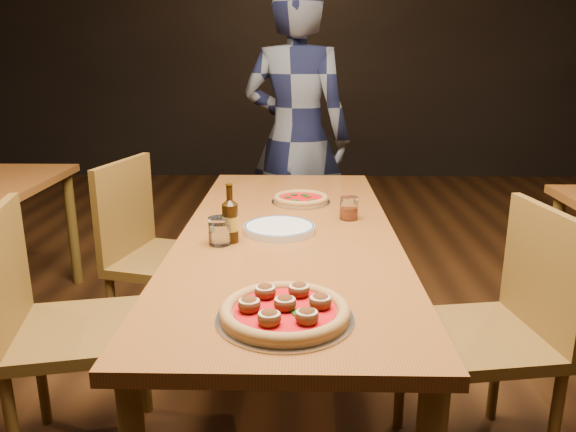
{
  "coord_description": "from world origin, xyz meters",
  "views": [
    {
      "loc": [
        0.04,
        -2.03,
        1.4
      ],
      "look_at": [
        0.0,
        -0.05,
        0.82
      ],
      "focal_mm": 35.0,
      "sensor_mm": 36.0,
      "label": 1
    }
  ],
  "objects_px": {
    "chair_end": "(312,222)",
    "water_glass": "(220,231)",
    "beer_bottle": "(230,222)",
    "amber_glass": "(349,208)",
    "diner": "(296,139)",
    "pizza_margherita": "(301,199)",
    "table_main": "(288,248)",
    "chair_main_sw": "(170,259)",
    "pizza_meatball": "(285,311)",
    "chair_main_e": "(478,335)",
    "plate_stack": "(279,229)",
    "chair_main_nw": "(79,329)"
  },
  "relations": [
    {
      "from": "chair_end",
      "to": "water_glass",
      "type": "relative_size",
      "value": 8.34
    },
    {
      "from": "beer_bottle",
      "to": "water_glass",
      "type": "distance_m",
      "value": 0.05
    },
    {
      "from": "water_glass",
      "to": "amber_glass",
      "type": "height_order",
      "value": "water_glass"
    },
    {
      "from": "amber_glass",
      "to": "diner",
      "type": "bearing_deg",
      "value": 100.56
    },
    {
      "from": "chair_end",
      "to": "pizza_margherita",
      "type": "distance_m",
      "value": 0.91
    },
    {
      "from": "table_main",
      "to": "water_glass",
      "type": "bearing_deg",
      "value": -144.27
    },
    {
      "from": "chair_main_sw",
      "to": "pizza_margherita",
      "type": "bearing_deg",
      "value": -72.25
    },
    {
      "from": "table_main",
      "to": "pizza_meatball",
      "type": "distance_m",
      "value": 0.75
    },
    {
      "from": "chair_main_e",
      "to": "diner",
      "type": "relative_size",
      "value": 0.53
    },
    {
      "from": "plate_stack",
      "to": "chair_main_e",
      "type": "bearing_deg",
      "value": -22.77
    },
    {
      "from": "chair_main_nw",
      "to": "chair_main_sw",
      "type": "distance_m",
      "value": 0.7
    },
    {
      "from": "chair_main_e",
      "to": "chair_end",
      "type": "relative_size",
      "value": 1.18
    },
    {
      "from": "beer_bottle",
      "to": "water_glass",
      "type": "relative_size",
      "value": 2.12
    },
    {
      "from": "pizza_meatball",
      "to": "plate_stack",
      "type": "bearing_deg",
      "value": 93.22
    },
    {
      "from": "table_main",
      "to": "chair_main_nw",
      "type": "bearing_deg",
      "value": -156.91
    },
    {
      "from": "chair_main_sw",
      "to": "pizza_meatball",
      "type": "xyz_separation_m",
      "value": [
        0.56,
        -1.12,
        0.29
      ]
    },
    {
      "from": "chair_main_e",
      "to": "plate_stack",
      "type": "bearing_deg",
      "value": -121.65
    },
    {
      "from": "beer_bottle",
      "to": "chair_end",
      "type": "bearing_deg",
      "value": 77.05
    },
    {
      "from": "chair_main_e",
      "to": "plate_stack",
      "type": "xyz_separation_m",
      "value": [
        -0.68,
        0.29,
        0.28
      ]
    },
    {
      "from": "pizza_margherita",
      "to": "amber_glass",
      "type": "height_order",
      "value": "amber_glass"
    },
    {
      "from": "beer_bottle",
      "to": "chair_main_sw",
      "type": "bearing_deg",
      "value": 124.16
    },
    {
      "from": "chair_main_e",
      "to": "beer_bottle",
      "type": "height_order",
      "value": "same"
    },
    {
      "from": "chair_main_nw",
      "to": "pizza_margherita",
      "type": "relative_size",
      "value": 3.66
    },
    {
      "from": "chair_main_e",
      "to": "diner",
      "type": "bearing_deg",
      "value": -168.03
    },
    {
      "from": "diner",
      "to": "pizza_margherita",
      "type": "bearing_deg",
      "value": 106.95
    },
    {
      "from": "chair_main_sw",
      "to": "water_glass",
      "type": "height_order",
      "value": "chair_main_sw"
    },
    {
      "from": "chair_main_e",
      "to": "plate_stack",
      "type": "relative_size",
      "value": 3.58
    },
    {
      "from": "chair_main_sw",
      "to": "diner",
      "type": "relative_size",
      "value": 0.54
    },
    {
      "from": "chair_main_e",
      "to": "chair_end",
      "type": "xyz_separation_m",
      "value": [
        -0.53,
        1.56,
        -0.07
      ]
    },
    {
      "from": "chair_end",
      "to": "amber_glass",
      "type": "distance_m",
      "value": 1.17
    },
    {
      "from": "amber_glass",
      "to": "diner",
      "type": "xyz_separation_m",
      "value": [
        -0.22,
        1.19,
        0.1
      ]
    },
    {
      "from": "chair_main_e",
      "to": "diner",
      "type": "distance_m",
      "value": 1.81
    },
    {
      "from": "chair_main_e",
      "to": "water_glass",
      "type": "relative_size",
      "value": 9.81
    },
    {
      "from": "amber_glass",
      "to": "pizza_meatball",
      "type": "bearing_deg",
      "value": -104.61
    },
    {
      "from": "pizza_meatball",
      "to": "plate_stack",
      "type": "distance_m",
      "value": 0.72
    },
    {
      "from": "chair_main_e",
      "to": "diner",
      "type": "xyz_separation_m",
      "value": [
        -0.63,
        1.65,
        0.42
      ]
    },
    {
      "from": "table_main",
      "to": "plate_stack",
      "type": "bearing_deg",
      "value": -143.0
    },
    {
      "from": "water_glass",
      "to": "chair_main_e",
      "type": "bearing_deg",
      "value": -9.03
    },
    {
      "from": "chair_main_sw",
      "to": "pizza_margherita",
      "type": "distance_m",
      "value": 0.66
    },
    {
      "from": "beer_bottle",
      "to": "plate_stack",
      "type": "bearing_deg",
      "value": 35.13
    },
    {
      "from": "chair_main_sw",
      "to": "chair_main_nw",
      "type": "bearing_deg",
      "value": -179.17
    },
    {
      "from": "table_main",
      "to": "chair_main_e",
      "type": "xyz_separation_m",
      "value": [
        0.65,
        -0.31,
        -0.2
      ]
    },
    {
      "from": "beer_bottle",
      "to": "amber_glass",
      "type": "xyz_separation_m",
      "value": [
        0.44,
        0.3,
        -0.03
      ]
    },
    {
      "from": "table_main",
      "to": "chair_main_nw",
      "type": "xyz_separation_m",
      "value": [
        -0.72,
        -0.31,
        -0.2
      ]
    },
    {
      "from": "chair_main_sw",
      "to": "chair_end",
      "type": "xyz_separation_m",
      "value": [
        0.67,
        0.87,
        -0.08
      ]
    },
    {
      "from": "table_main",
      "to": "pizza_margherita",
      "type": "distance_m",
      "value": 0.42
    },
    {
      "from": "chair_main_nw",
      "to": "pizza_meatball",
      "type": "distance_m",
      "value": 0.9
    },
    {
      "from": "diner",
      "to": "beer_bottle",
      "type": "bearing_deg",
      "value": 96.74
    },
    {
      "from": "chair_main_nw",
      "to": "water_glass",
      "type": "bearing_deg",
      "value": -86.64
    },
    {
      "from": "chair_main_nw",
      "to": "pizza_margherita",
      "type": "distance_m",
      "value": 1.08
    }
  ]
}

